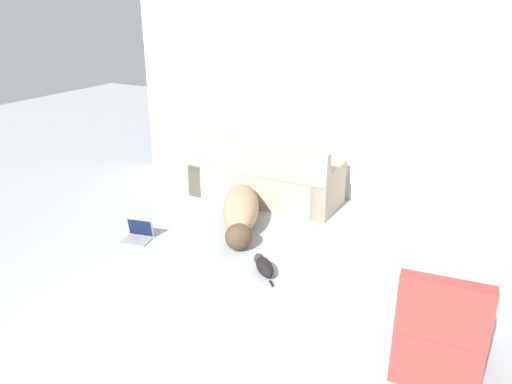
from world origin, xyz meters
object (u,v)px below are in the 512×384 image
(laptop_open, at_px, (139,233))
(side_chair, at_px, (439,335))
(couch, at_px, (264,180))
(dog, at_px, (241,210))
(cat, at_px, (264,266))

(laptop_open, bearing_deg, side_chair, -22.88)
(side_chair, bearing_deg, couch, -47.34)
(laptop_open, bearing_deg, dog, 32.75)
(couch, relative_size, side_chair, 2.31)
(dog, xyz_separation_m, side_chair, (2.49, -1.47, 0.08))
(couch, bearing_deg, side_chair, 138.01)
(couch, bearing_deg, laptop_open, 67.05)
(couch, xyz_separation_m, laptop_open, (-0.72, -1.73, -0.21))
(laptop_open, bearing_deg, couch, 54.82)
(side_chair, bearing_deg, laptop_open, -15.99)
(couch, distance_m, dog, 0.88)
(couch, xyz_separation_m, cat, (0.87, -1.71, -0.22))
(dog, relative_size, side_chair, 1.87)
(dog, height_order, laptop_open, dog)
(side_chair, bearing_deg, dog, -36.15)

